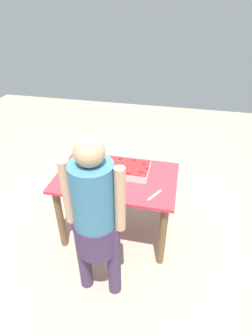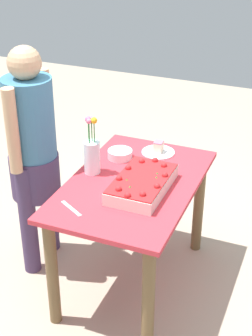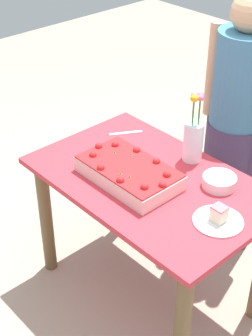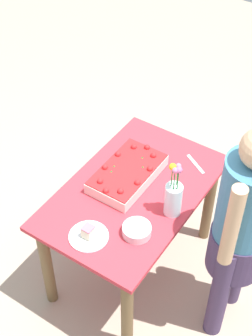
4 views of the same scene
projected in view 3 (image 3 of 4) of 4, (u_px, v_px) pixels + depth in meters
name	position (u px, v px, depth m)	size (l,w,h in m)	color
ground_plane	(147.00, 289.00, 2.84)	(8.00, 8.00, 0.00)	tan
dining_table	(149.00, 203.00, 2.51)	(1.15, 0.73, 0.75)	#CE333F
sheet_cake	(129.00, 172.00, 2.39)	(0.48, 0.28, 0.10)	silver
serving_plate_with_slice	(218.00, 218.00, 2.15)	(0.22, 0.22, 0.08)	white
cake_knife	(126.00, 133.00, 2.78)	(0.18, 0.02, 0.00)	silver
flower_vase	(193.00, 138.00, 2.50)	(0.10, 0.10, 0.36)	white
fruit_bowl	(219.00, 181.00, 2.36)	(0.16, 0.16, 0.05)	silver
person_standing	(238.00, 113.00, 2.74)	(0.45, 0.31, 1.49)	#443254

